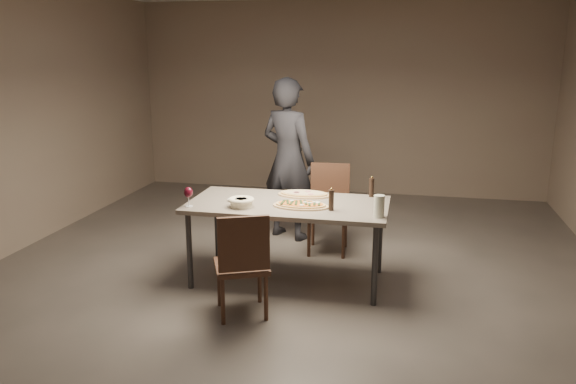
% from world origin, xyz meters
% --- Properties ---
extents(room, '(7.00, 7.00, 7.00)m').
position_xyz_m(room, '(0.00, 0.00, 1.40)').
color(room, '#5A534E').
rests_on(room, ground).
extents(dining_table, '(1.80, 0.90, 0.75)m').
position_xyz_m(dining_table, '(0.00, 0.00, 0.69)').
color(dining_table, gray).
rests_on(dining_table, ground).
extents(zucchini_pizza, '(0.50, 0.27, 0.05)m').
position_xyz_m(zucchini_pizza, '(0.14, -0.11, 0.77)').
color(zucchini_pizza, tan).
rests_on(zucchini_pizza, dining_table).
extents(ham_pizza, '(0.50, 0.28, 0.04)m').
position_xyz_m(ham_pizza, '(0.09, 0.28, 0.77)').
color(ham_pizza, tan).
rests_on(ham_pizza, dining_table).
extents(bread_basket, '(0.23, 0.23, 0.08)m').
position_xyz_m(bread_basket, '(-0.37, -0.22, 0.80)').
color(bread_basket, beige).
rests_on(bread_basket, dining_table).
extents(oil_dish, '(0.13, 0.13, 0.01)m').
position_xyz_m(oil_dish, '(0.16, 0.30, 0.76)').
color(oil_dish, white).
rests_on(oil_dish, dining_table).
extents(pepper_mill_left, '(0.05, 0.05, 0.20)m').
position_xyz_m(pepper_mill_left, '(0.42, -0.16, 0.84)').
color(pepper_mill_left, black).
rests_on(pepper_mill_left, dining_table).
extents(pepper_mill_right, '(0.05, 0.05, 0.20)m').
position_xyz_m(pepper_mill_right, '(0.72, 0.38, 0.84)').
color(pepper_mill_right, black).
rests_on(pepper_mill_right, dining_table).
extents(carafe, '(0.09, 0.09, 0.19)m').
position_xyz_m(carafe, '(0.83, -0.28, 0.84)').
color(carafe, silver).
rests_on(carafe, dining_table).
extents(wine_glass, '(0.08, 0.08, 0.18)m').
position_xyz_m(wine_glass, '(-0.83, -0.31, 0.87)').
color(wine_glass, silver).
rests_on(wine_glass, dining_table).
extents(side_plate, '(0.20, 0.20, 0.01)m').
position_xyz_m(side_plate, '(-0.46, -0.02, 0.76)').
color(side_plate, white).
rests_on(side_plate, dining_table).
extents(chair_near, '(0.55, 0.55, 0.88)m').
position_xyz_m(chair_near, '(-0.19, -0.82, 0.49)').
color(chair_near, '#40271B').
rests_on(chair_near, ground).
extents(chair_far, '(0.46, 0.46, 0.92)m').
position_xyz_m(chair_far, '(0.25, 0.92, 0.52)').
color(chair_far, '#40271B').
rests_on(chair_far, ground).
extents(diner, '(0.78, 0.66, 1.81)m').
position_xyz_m(diner, '(-0.27, 1.24, 0.91)').
color(diner, black).
rests_on(diner, ground).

